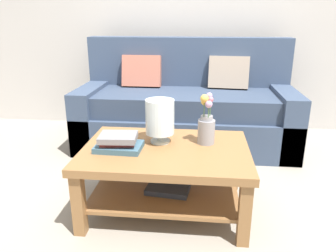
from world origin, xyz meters
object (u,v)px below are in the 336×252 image
coffee_table (166,165)px  glass_hurricane_vase (160,118)px  flower_pitcher (206,125)px  couch (186,109)px  book_stack_main (119,142)px

coffee_table → glass_hurricane_vase: 0.32m
flower_pitcher → couch: bearing=99.4°
couch → book_stack_main: couch is taller
coffee_table → couch: bearing=86.9°
couch → book_stack_main: (-0.37, -1.32, 0.13)m
couch → flower_pitcher: couch is taller
flower_pitcher → glass_hurricane_vase: bearing=-177.6°
couch → coffee_table: couch is taller
coffee_table → flower_pitcher: flower_pitcher is taller
couch → book_stack_main: 1.38m
glass_hurricane_vase → flower_pitcher: size_ratio=0.86×
glass_hurricane_vase → coffee_table: bearing=-63.6°
book_stack_main → glass_hurricane_vase: 0.32m
book_stack_main → flower_pitcher: (0.56, 0.16, 0.08)m
couch → flower_pitcher: size_ratio=6.17×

